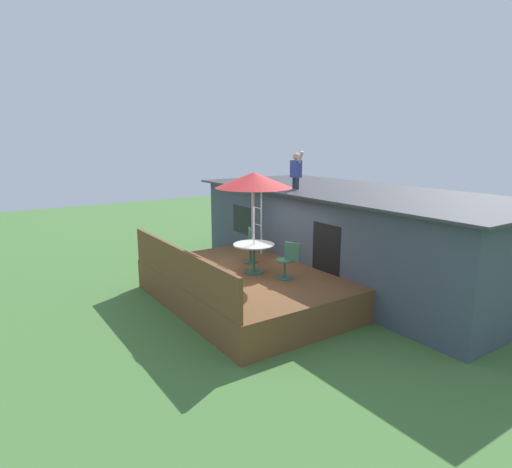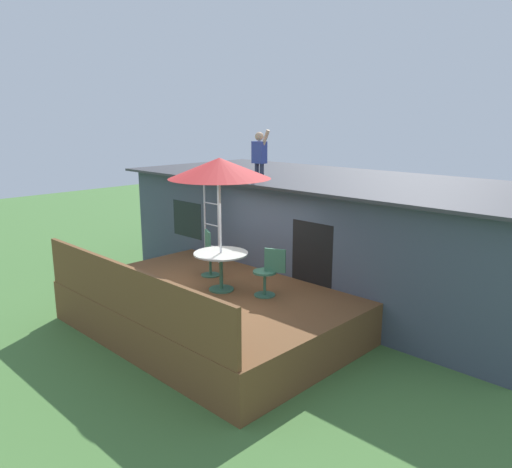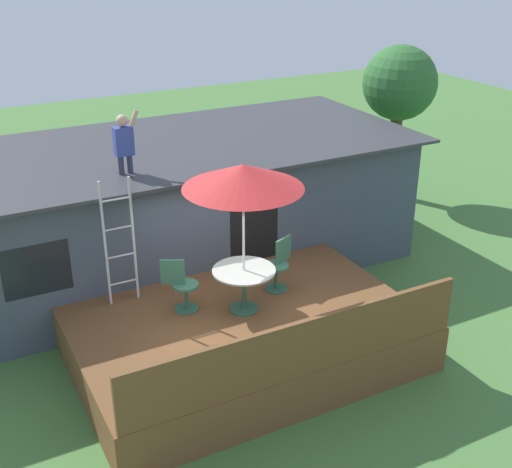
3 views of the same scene
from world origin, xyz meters
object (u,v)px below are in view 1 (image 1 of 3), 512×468
(patio_table, at_px, (254,250))
(patio_chair_left, at_px, (250,246))
(patio_umbrella, at_px, (254,180))
(step_ladder, at_px, (257,216))
(person_figure, at_px, (296,168))
(patio_chair_right, at_px, (287,261))

(patio_table, distance_m, patio_chair_left, 1.04)
(patio_umbrella, distance_m, patio_chair_left, 2.15)
(patio_umbrella, distance_m, step_ladder, 2.42)
(step_ladder, height_order, person_figure, person_figure)
(person_figure, relative_size, patio_chair_right, 1.21)
(patio_chair_left, xyz_separation_m, patio_chair_right, (1.79, -0.10, 0.00))
(patio_umbrella, bearing_deg, step_ladder, 143.93)
(patio_table, distance_m, patio_umbrella, 1.76)
(patio_table, xyz_separation_m, person_figure, (-1.15, 2.26, 1.91))
(step_ladder, bearing_deg, patio_table, -36.07)
(patio_table, distance_m, person_figure, 3.17)
(patio_umbrella, height_order, step_ladder, patio_umbrella)
(patio_umbrella, relative_size, person_figure, 2.29)
(step_ladder, relative_size, patio_chair_left, 2.39)
(patio_chair_right, bearing_deg, patio_umbrella, -0.00)
(patio_umbrella, xyz_separation_m, step_ladder, (-1.67, 1.22, -1.25))
(patio_table, height_order, patio_umbrella, patio_umbrella)
(patio_chair_left, height_order, patio_chair_right, same)
(patio_table, height_order, patio_chair_right, patio_chair_right)
(step_ladder, distance_m, patio_chair_right, 2.76)
(step_ladder, relative_size, person_figure, 1.98)
(patio_table, relative_size, patio_chair_left, 1.13)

